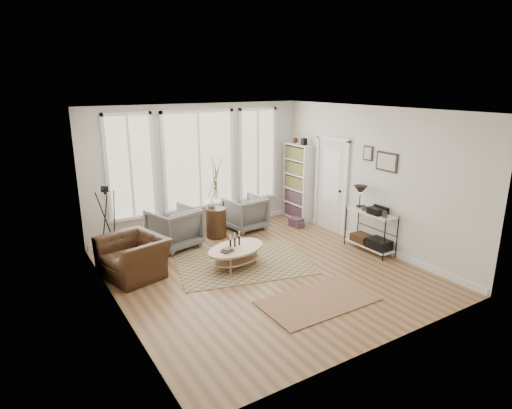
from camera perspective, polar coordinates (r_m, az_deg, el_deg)
room at (r=7.49m, az=1.13°, el=1.17°), size 5.50×5.54×2.90m
bay_window at (r=9.76m, az=-7.58°, el=5.62°), size 4.14×0.12×2.24m
door at (r=9.94m, az=10.02°, el=2.85°), size 0.09×1.06×2.22m
bookcase at (r=10.70m, az=5.63°, el=3.03°), size 0.31×0.85×2.06m
low_shelf at (r=8.99m, az=15.01°, el=-2.93°), size 0.38×1.08×1.30m
wall_art at (r=8.82m, az=16.41°, el=5.77°), size 0.04×0.88×0.44m
rug_main at (r=8.31m, az=-1.80°, el=-7.69°), size 2.86×2.41×0.01m
rug_runner at (r=7.01m, az=8.29°, el=-12.55°), size 1.83×1.02×0.01m
coffee_table at (r=8.03m, az=-2.70°, el=-6.30°), size 1.37×1.07×0.56m
armchair_left at (r=9.08m, az=-10.85°, el=-3.07°), size 1.10×1.12×0.84m
armchair_right at (r=10.03m, az=-1.48°, el=-1.14°), size 0.91×0.93×0.78m
side_table at (r=9.39m, az=-5.41°, el=0.83°), size 0.45×0.45×1.87m
vase at (r=9.52m, az=-6.03°, el=0.33°), size 0.27×0.27×0.24m
accent_chair at (r=7.94m, az=-16.01°, el=-6.73°), size 1.32×1.22×0.72m
tripod_camera at (r=8.79m, az=-19.06°, el=-2.65°), size 0.51×0.51×1.44m
book_stack_near at (r=10.34m, az=5.39°, el=-2.36°), size 0.31×0.36×0.20m
book_stack_far at (r=10.26m, az=5.78°, el=-2.66°), size 0.22×0.26×0.15m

